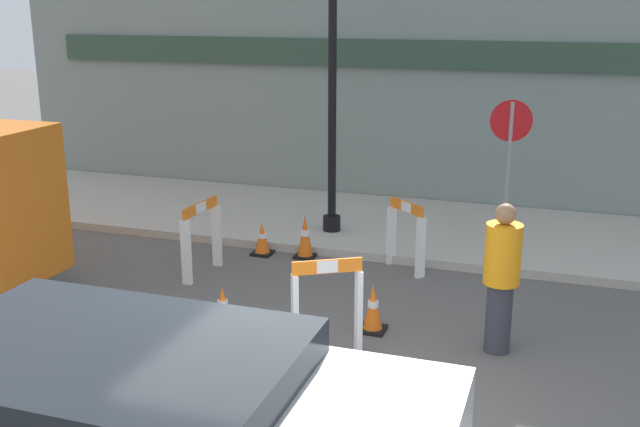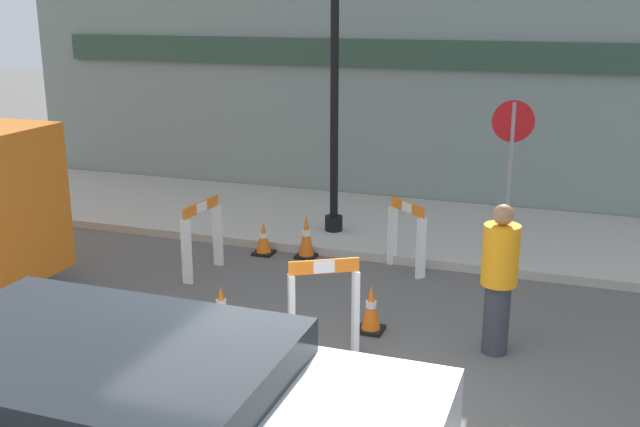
# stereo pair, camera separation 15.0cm
# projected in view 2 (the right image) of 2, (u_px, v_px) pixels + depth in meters

# --- Properties ---
(ground_plane) EXTENTS (60.00, 60.00, 0.00)m
(ground_plane) POSITION_uv_depth(u_px,v_px,m) (301.00, 426.00, 6.76)
(ground_plane) COLOR #565451
(sidewalk_slab) EXTENTS (18.00, 3.39, 0.13)m
(sidewalk_slab) POSITION_uv_depth(u_px,v_px,m) (435.00, 230.00, 12.36)
(sidewalk_slab) COLOR #ADA89E
(sidewalk_slab) RESTS_ON ground_plane
(storefront_facade) EXTENTS (18.00, 0.22, 5.50)m
(storefront_facade) POSITION_uv_depth(u_px,v_px,m) (460.00, 58.00, 13.24)
(storefront_facade) COLOR gray
(storefront_facade) RESTS_ON ground_plane
(streetlamp_post) EXTENTS (0.44, 0.44, 5.56)m
(streetlamp_post) POSITION_uv_depth(u_px,v_px,m) (335.00, 3.00, 11.17)
(streetlamp_post) COLOR black
(streetlamp_post) RESTS_ON sidewalk_slab
(stop_sign) EXTENTS (0.59, 0.14, 2.24)m
(stop_sign) POSITION_uv_depth(u_px,v_px,m) (511.00, 152.00, 10.72)
(stop_sign) COLOR gray
(stop_sign) RESTS_ON sidewalk_slab
(barricade_0) EXTENTS (0.71, 0.50, 1.11)m
(barricade_0) POSITION_uv_depth(u_px,v_px,m) (324.00, 306.00, 7.92)
(barricade_0) COLOR white
(barricade_0) RESTS_ON ground_plane
(barricade_1) EXTENTS (0.65, 0.57, 1.02)m
(barricade_1) POSITION_uv_depth(u_px,v_px,m) (407.00, 235.00, 10.53)
(barricade_1) COLOR white
(barricade_1) RESTS_ON ground_plane
(barricade_2) EXTENTS (0.19, 0.88, 1.05)m
(barricade_2) POSITION_uv_depth(u_px,v_px,m) (202.00, 235.00, 10.40)
(barricade_2) COLOR white
(barricade_2) RESTS_ON ground_plane
(traffic_cone_0) EXTENTS (0.30, 0.30, 0.48)m
(traffic_cone_0) POSITION_uv_depth(u_px,v_px,m) (221.00, 306.00, 8.84)
(traffic_cone_0) COLOR black
(traffic_cone_0) RESTS_ON ground_plane
(traffic_cone_1) EXTENTS (0.30, 0.30, 0.58)m
(traffic_cone_1) POSITION_uv_depth(u_px,v_px,m) (371.00, 309.00, 8.64)
(traffic_cone_1) COLOR black
(traffic_cone_1) RESTS_ON ground_plane
(traffic_cone_2) EXTENTS (0.30, 0.30, 0.67)m
(traffic_cone_2) POSITION_uv_depth(u_px,v_px,m) (306.00, 237.00, 11.16)
(traffic_cone_2) COLOR black
(traffic_cone_2) RESTS_ON ground_plane
(traffic_cone_3) EXTENTS (0.30, 0.30, 0.51)m
(traffic_cone_3) POSITION_uv_depth(u_px,v_px,m) (264.00, 239.00, 11.32)
(traffic_cone_3) COLOR black
(traffic_cone_3) RESTS_ON ground_plane
(person_worker) EXTENTS (0.49, 0.49, 1.68)m
(person_worker) POSITION_uv_depth(u_px,v_px,m) (499.00, 276.00, 7.96)
(person_worker) COLOR #33333D
(person_worker) RESTS_ON ground_plane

